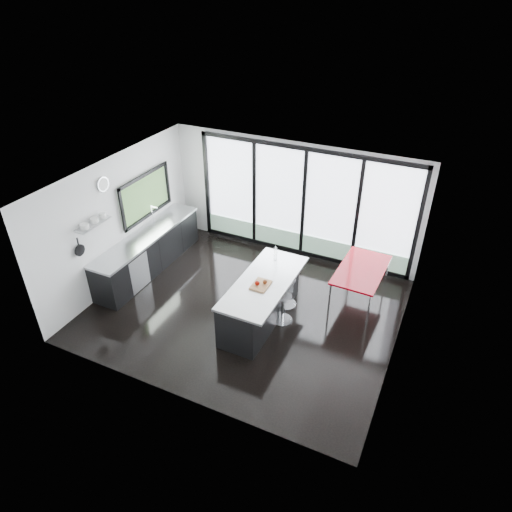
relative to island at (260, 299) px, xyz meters
The scene contains 11 objects.
floor 0.64m from the island, 160.83° to the left, with size 6.00×5.00×0.00m, color black.
ceiling 2.36m from the island, 160.83° to the left, with size 6.00×5.00×0.00m, color white.
wall_back 2.73m from the island, 92.91° to the left, with size 6.00×0.09×2.80m.
wall_front 2.57m from the island, 99.71° to the right, with size 6.00×0.00×2.80m, color silver.
wall_left 3.57m from the island, behind, with size 0.26×5.00×2.80m.
wall_right 2.76m from the island, ahead, with size 0.00×5.00×2.80m, color silver.
counter_cabinets 3.12m from the island, behind, with size 0.69×3.24×1.36m.
island is the anchor object (origin of this frame).
bar_stool_near 0.47m from the island, 16.05° to the left, with size 0.41×0.41×0.65m, color silver.
bar_stool_far 0.71m from the island, 64.80° to the left, with size 0.43×0.43×0.69m, color silver.
red_table 2.12m from the island, 40.15° to the left, with size 0.88×1.55×0.83m, color #7F000A.
Camera 1 is at (3.33, -6.57, 6.00)m, focal length 32.00 mm.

